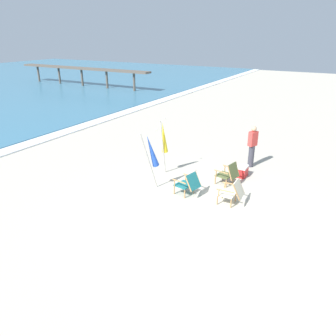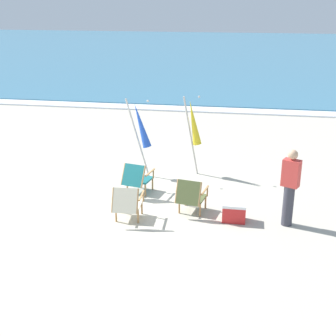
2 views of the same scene
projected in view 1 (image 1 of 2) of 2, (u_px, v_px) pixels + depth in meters
ground_plane at (193, 205)px, 9.94m from camera, size 80.00×80.00×0.00m
beach_chair_front_left at (188, 183)px, 10.41m from camera, size 0.72×0.86×0.78m
beach_chair_front_right at (232, 192)px, 9.86m from camera, size 0.62×0.75×0.80m
beach_chair_back_left at (229, 173)px, 11.13m from camera, size 0.69×0.78×0.81m
umbrella_furled_yellow at (164, 138)px, 11.68m from camera, size 0.50×0.25×2.10m
umbrella_furled_blue at (151, 151)px, 10.50m from camera, size 0.74×0.38×2.03m
person_near_chairs at (252, 146)px, 12.51m from camera, size 0.39×0.32×1.63m
cooler_box at (242, 171)px, 11.88m from camera, size 0.49×0.35×0.40m
pier_distant at (81, 70)px, 31.11m from camera, size 0.90×15.24×1.80m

